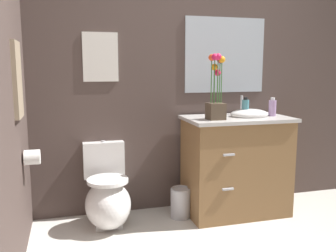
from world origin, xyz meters
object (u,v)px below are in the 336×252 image
at_px(soap_bottle, 245,108).
at_px(lotion_bottle, 272,108).
at_px(wall_mirror, 225,55).
at_px(toilet_paper_roll, 32,157).
at_px(hanging_towel, 17,80).
at_px(wall_poster, 100,57).
at_px(toilet, 107,198).
at_px(vanity_cabinet, 236,164).
at_px(flower_vase, 216,96).
at_px(trash_bin, 181,203).

bearing_deg(soap_bottle, lotion_bottle, -5.51).
relative_size(wall_mirror, toilet_paper_roll, 7.27).
distance_m(soap_bottle, wall_mirror, 0.56).
xyz_separation_m(lotion_bottle, hanging_towel, (-2.13, -0.27, 0.28)).
relative_size(wall_poster, wall_mirror, 0.53).
height_order(toilet, wall_mirror, wall_mirror).
bearing_deg(toilet, vanity_cabinet, -1.29).
height_order(toilet, vanity_cabinet, vanity_cabinet).
bearing_deg(hanging_towel, toilet_paper_roll, 65.00).
bearing_deg(hanging_towel, flower_vase, 7.16).
bearing_deg(toilet, wall_mirror, 12.87).
height_order(soap_bottle, wall_mirror, wall_mirror).
distance_m(flower_vase, soap_bottle, 0.37).
relative_size(vanity_cabinet, hanging_towel, 2.07).
bearing_deg(vanity_cabinet, toilet_paper_roll, -174.40).
height_order(vanity_cabinet, trash_bin, vanity_cabinet).
relative_size(flower_vase, hanging_towel, 1.06).
bearing_deg(trash_bin, lotion_bottle, -2.50).
relative_size(wall_mirror, hanging_towel, 1.54).
height_order(vanity_cabinet, lotion_bottle, vanity_cabinet).
distance_m(lotion_bottle, wall_mirror, 0.66).
relative_size(trash_bin, wall_poster, 0.64).
distance_m(toilet, flower_vase, 1.26).
height_order(flower_vase, soap_bottle, flower_vase).
xyz_separation_m(wall_mirror, toilet_paper_roll, (-1.73, -0.46, -0.77)).
bearing_deg(lotion_bottle, wall_poster, 168.35).
height_order(wall_poster, toilet_paper_roll, wall_poster).
height_order(toilet, soap_bottle, soap_bottle).
distance_m(trash_bin, wall_mirror, 1.44).
bearing_deg(soap_bottle, toilet, 179.12).
xyz_separation_m(lotion_bottle, toilet_paper_roll, (-2.07, -0.15, -0.29)).
xyz_separation_m(wall_mirror, hanging_towel, (-1.79, -0.58, -0.20)).
relative_size(toilet, trash_bin, 2.54).
relative_size(vanity_cabinet, soap_bottle, 6.10).
bearing_deg(lotion_bottle, flower_vase, -172.56).
xyz_separation_m(trash_bin, wall_poster, (-0.65, 0.27, 1.29)).
bearing_deg(wall_poster, trash_bin, -22.90).
height_order(toilet, toilet_paper_roll, toilet_paper_roll).
distance_m(toilet, toilet_paper_roll, 0.74).
relative_size(soap_bottle, wall_poster, 0.42).
bearing_deg(toilet_paper_roll, wall_mirror, 15.01).
xyz_separation_m(soap_bottle, wall_poster, (-1.25, 0.29, 0.45)).
distance_m(soap_bottle, trash_bin, 1.03).
distance_m(toilet, soap_bottle, 1.45).
bearing_deg(toilet, flower_vase, -7.49).
xyz_separation_m(vanity_cabinet, wall_mirror, (-0.00, 0.29, 0.99)).
distance_m(toilet, vanity_cabinet, 1.19).
xyz_separation_m(wall_poster, hanging_towel, (-0.61, -0.58, -0.17)).
xyz_separation_m(toilet, hanging_towel, (-0.61, -0.31, 1.01)).
height_order(toilet, lotion_bottle, lotion_bottle).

